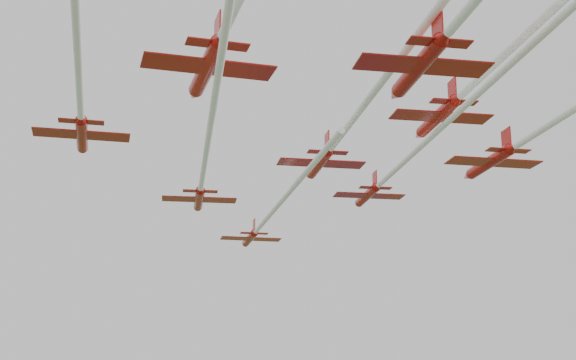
# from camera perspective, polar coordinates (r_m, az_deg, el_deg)

# --- Properties ---
(jet_lead) EXTENTS (18.44, 50.29, 2.41)m
(jet_lead) POSITION_cam_1_polar(r_m,az_deg,el_deg) (96.03, -1.53, -2.77)
(jet_lead) COLOR #B5100C
(jet_row2_left) EXTENTS (18.33, 60.74, 2.47)m
(jet_row2_left) POSITION_cam_1_polar(r_m,az_deg,el_deg) (74.20, -5.88, 1.63)
(jet_row2_left) COLOR #B5100C
(jet_row2_right) EXTENTS (18.05, 55.87, 2.40)m
(jet_row2_right) POSITION_cam_1_polar(r_m,az_deg,el_deg) (78.60, 8.45, 1.48)
(jet_row2_right) COLOR #B5100C
(jet_row3_left) EXTENTS (18.88, 47.15, 2.60)m
(jet_row3_left) POSITION_cam_1_polar(r_m,az_deg,el_deg) (65.82, -14.59, 6.04)
(jet_row3_left) COLOR #B5100C
(jet_row3_mid) EXTENTS (18.54, 55.07, 2.57)m
(jet_row3_mid) POSITION_cam_1_polar(r_m,az_deg,el_deg) (66.67, 4.79, 4.51)
(jet_row3_mid) COLOR #B5100C
(jet_row3_right) EXTENTS (18.56, 50.45, 2.88)m
(jet_row3_right) POSITION_cam_1_polar(r_m,az_deg,el_deg) (75.64, 17.75, 3.55)
(jet_row3_right) COLOR #B5100C
(jet_row4_left) EXTENTS (21.79, 48.22, 2.96)m
(jet_row4_left) POSITION_cam_1_polar(r_m,az_deg,el_deg) (51.53, -3.63, 12.43)
(jet_row4_left) COLOR #B5100C
(jet_row4_right) EXTENTS (15.71, 45.03, 2.61)m
(jet_row4_right) POSITION_cam_1_polar(r_m,az_deg,el_deg) (62.72, 13.73, 7.32)
(jet_row4_right) COLOR #B5100C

